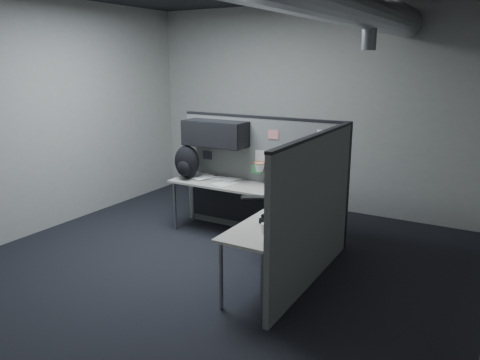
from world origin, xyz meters
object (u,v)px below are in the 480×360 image
Objects in this scene: keyboard at (257,198)px; phone at (272,219)px; monitor at (306,179)px; backpack at (187,162)px; desk at (256,203)px.

phone reaches higher than keyboard.
phone is at bearing -39.13° from keyboard.
monitor is at bearing 50.24° from keyboard.
phone is 0.52× the size of backpack.
desk is at bearing -9.23° from backpack.
monitor is 1.24× the size of keyboard.
desk is 4.50× the size of monitor.
monitor is at bearing 16.96° from desk.
monitor reaches higher than desk.
phone is at bearing -52.81° from desk.
desk is 5.59× the size of keyboard.
keyboard reaches higher than desk.
backpack is (-1.23, 0.24, 0.34)m from desk.
phone reaches higher than desk.
monitor is at bearing -0.11° from backpack.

